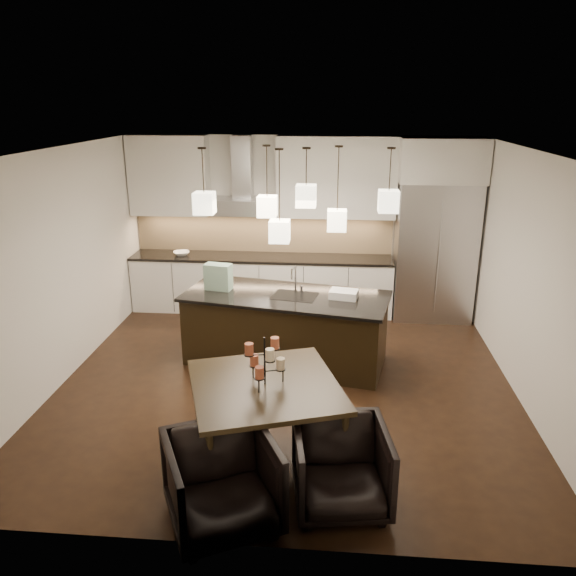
# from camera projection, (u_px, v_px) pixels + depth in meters

# --- Properties ---
(floor) EXTENTS (5.50, 5.50, 0.02)m
(floor) POSITION_uv_depth(u_px,v_px,m) (287.00, 381.00, 7.01)
(floor) COLOR black
(floor) RESTS_ON ground
(ceiling) EXTENTS (5.50, 5.50, 0.02)m
(ceiling) POSITION_uv_depth(u_px,v_px,m) (286.00, 150.00, 6.10)
(ceiling) COLOR white
(ceiling) RESTS_ON wall_back
(wall_back) EXTENTS (5.50, 0.02, 2.80)m
(wall_back) POSITION_uv_depth(u_px,v_px,m) (301.00, 223.00, 9.16)
(wall_back) COLOR silver
(wall_back) RESTS_ON ground
(wall_front) EXTENTS (5.50, 0.02, 2.80)m
(wall_front) POSITION_uv_depth(u_px,v_px,m) (252.00, 389.00, 3.95)
(wall_front) COLOR silver
(wall_front) RESTS_ON ground
(wall_left) EXTENTS (0.02, 5.50, 2.80)m
(wall_left) POSITION_uv_depth(u_px,v_px,m) (59.00, 267.00, 6.78)
(wall_left) COLOR silver
(wall_left) RESTS_ON ground
(wall_right) EXTENTS (0.02, 5.50, 2.80)m
(wall_right) POSITION_uv_depth(u_px,v_px,m) (530.00, 279.00, 6.33)
(wall_right) COLOR silver
(wall_right) RESTS_ON ground
(refrigerator) EXTENTS (1.20, 0.72, 2.15)m
(refrigerator) POSITION_uv_depth(u_px,v_px,m) (434.00, 252.00, 8.73)
(refrigerator) COLOR #B7B7BA
(refrigerator) RESTS_ON floor
(fridge_panel) EXTENTS (1.26, 0.72, 0.65)m
(fridge_panel) POSITION_uv_depth(u_px,v_px,m) (442.00, 160.00, 8.28)
(fridge_panel) COLOR silver
(fridge_panel) RESTS_ON refrigerator
(lower_cabinets) EXTENTS (4.21, 0.62, 0.88)m
(lower_cabinets) POSITION_uv_depth(u_px,v_px,m) (262.00, 284.00, 9.21)
(lower_cabinets) COLOR silver
(lower_cabinets) RESTS_ON floor
(countertop) EXTENTS (4.21, 0.66, 0.04)m
(countertop) POSITION_uv_depth(u_px,v_px,m) (261.00, 257.00, 9.06)
(countertop) COLOR black
(countertop) RESTS_ON lower_cabinets
(backsplash) EXTENTS (4.21, 0.02, 0.63)m
(backsplash) POSITION_uv_depth(u_px,v_px,m) (263.00, 233.00, 9.23)
(backsplash) COLOR tan
(backsplash) RESTS_ON countertop
(upper_cab_left) EXTENTS (1.25, 0.35, 1.25)m
(upper_cab_left) POSITION_uv_depth(u_px,v_px,m) (169.00, 176.00, 8.90)
(upper_cab_left) COLOR silver
(upper_cab_left) RESTS_ON wall_back
(upper_cab_right) EXTENTS (1.85, 0.35, 1.25)m
(upper_cab_right) POSITION_uv_depth(u_px,v_px,m) (337.00, 177.00, 8.69)
(upper_cab_right) COLOR silver
(upper_cab_right) RESTS_ON wall_back
(hood_canopy) EXTENTS (0.90, 0.52, 0.24)m
(hood_canopy) POSITION_uv_depth(u_px,v_px,m) (242.00, 206.00, 8.87)
(hood_canopy) COLOR #B7B7BA
(hood_canopy) RESTS_ON wall_back
(hood_chimney) EXTENTS (0.30, 0.28, 0.96)m
(hood_chimney) POSITION_uv_depth(u_px,v_px,m) (242.00, 167.00, 8.78)
(hood_chimney) COLOR #B7B7BA
(hood_chimney) RESTS_ON hood_canopy
(fruit_bowl) EXTENTS (0.33, 0.33, 0.06)m
(fruit_bowl) POSITION_uv_depth(u_px,v_px,m) (181.00, 253.00, 9.10)
(fruit_bowl) COLOR silver
(fruit_bowl) RESTS_ON countertop
(island_body) EXTENTS (2.69, 1.49, 0.89)m
(island_body) POSITION_uv_depth(u_px,v_px,m) (286.00, 329.00, 7.40)
(island_body) COLOR black
(island_body) RESTS_ON floor
(island_top) EXTENTS (2.79, 1.58, 0.04)m
(island_top) POSITION_uv_depth(u_px,v_px,m) (286.00, 296.00, 7.25)
(island_top) COLOR black
(island_top) RESTS_ON island_body
(faucet) EXTENTS (0.15, 0.26, 0.39)m
(faucet) POSITION_uv_depth(u_px,v_px,m) (296.00, 279.00, 7.24)
(faucet) COLOR silver
(faucet) RESTS_ON island_top
(tote_bag) EXTENTS (0.37, 0.25, 0.35)m
(tote_bag) POSITION_uv_depth(u_px,v_px,m) (218.00, 277.00, 7.39)
(tote_bag) COLOR #1C5E3F
(tote_bag) RESTS_ON island_top
(food_container) EXTENTS (0.39, 0.31, 0.10)m
(food_container) POSITION_uv_depth(u_px,v_px,m) (344.00, 294.00, 7.10)
(food_container) COLOR silver
(food_container) RESTS_ON island_top
(dining_table) EXTENTS (1.70, 1.70, 0.81)m
(dining_table) POSITION_uv_depth(u_px,v_px,m) (266.00, 421.00, 5.38)
(dining_table) COLOR black
(dining_table) RESTS_ON floor
(candelabra) EXTENTS (0.49, 0.49, 0.47)m
(candelabra) POSITION_uv_depth(u_px,v_px,m) (265.00, 361.00, 5.17)
(candelabra) COLOR black
(candelabra) RESTS_ON dining_table
(candle_a) EXTENTS (0.10, 0.10, 0.11)m
(candle_a) POSITION_uv_depth(u_px,v_px,m) (281.00, 364.00, 5.22)
(candle_a) COLOR beige
(candle_a) RESTS_ON candelabra
(candle_b) EXTENTS (0.10, 0.10, 0.11)m
(candle_b) POSITION_uv_depth(u_px,v_px,m) (254.00, 360.00, 5.29)
(candle_b) COLOR #BD5A3C
(candle_b) RESTS_ON candelabra
(candle_c) EXTENTS (0.10, 0.10, 0.11)m
(candle_c) POSITION_uv_depth(u_px,v_px,m) (259.00, 372.00, 5.05)
(candle_c) COLOR #A34A2F
(candle_c) RESTS_ON candelabra
(candle_d) EXTENTS (0.10, 0.10, 0.11)m
(candle_d) POSITION_uv_depth(u_px,v_px,m) (275.00, 343.00, 5.25)
(candle_d) COLOR #BD5A3C
(candle_d) RESTS_ON candelabra
(candle_e) EXTENTS (0.10, 0.10, 0.11)m
(candle_e) POSITION_uv_depth(u_px,v_px,m) (249.00, 349.00, 5.12)
(candle_e) COLOR #A34A2F
(candle_e) RESTS_ON candelabra
(candle_f) EXTENTS (0.10, 0.10, 0.11)m
(candle_f) POSITION_uv_depth(u_px,v_px,m) (270.00, 355.00, 5.01)
(candle_f) COLOR beige
(candle_f) RESTS_ON candelabra
(armchair_left) EXTENTS (1.14, 1.15, 0.79)m
(armchair_left) POSITION_uv_depth(u_px,v_px,m) (222.00, 483.00, 4.52)
(armchair_left) COLOR black
(armchair_left) RESTS_ON floor
(armchair_right) EXTENTS (0.89, 0.91, 0.74)m
(armchair_right) POSITION_uv_depth(u_px,v_px,m) (341.00, 468.00, 4.76)
(armchair_right) COLOR black
(armchair_right) RESTS_ON floor
(pendant_a) EXTENTS (0.24, 0.24, 0.26)m
(pendant_a) POSITION_uv_depth(u_px,v_px,m) (204.00, 203.00, 6.73)
(pendant_a) COLOR #FBF4CF
(pendant_a) RESTS_ON ceiling
(pendant_b) EXTENTS (0.24, 0.24, 0.26)m
(pendant_b) POSITION_uv_depth(u_px,v_px,m) (267.00, 206.00, 7.11)
(pendant_b) COLOR #FBF4CF
(pendant_b) RESTS_ON ceiling
(pendant_c) EXTENTS (0.24, 0.24, 0.26)m
(pendant_c) POSITION_uv_depth(u_px,v_px,m) (306.00, 196.00, 6.70)
(pendant_c) COLOR #FBF4CF
(pendant_c) RESTS_ON ceiling
(pendant_d) EXTENTS (0.24, 0.24, 0.26)m
(pendant_d) POSITION_uv_depth(u_px,v_px,m) (337.00, 220.00, 7.05)
(pendant_d) COLOR #FBF4CF
(pendant_d) RESTS_ON ceiling
(pendant_e) EXTENTS (0.24, 0.24, 0.26)m
(pendant_e) POSITION_uv_depth(u_px,v_px,m) (388.00, 201.00, 6.73)
(pendant_e) COLOR #FBF4CF
(pendant_e) RESTS_ON ceiling
(pendant_f) EXTENTS (0.24, 0.24, 0.26)m
(pendant_f) POSITION_uv_depth(u_px,v_px,m) (280.00, 231.00, 6.70)
(pendant_f) COLOR #FBF4CF
(pendant_f) RESTS_ON ceiling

